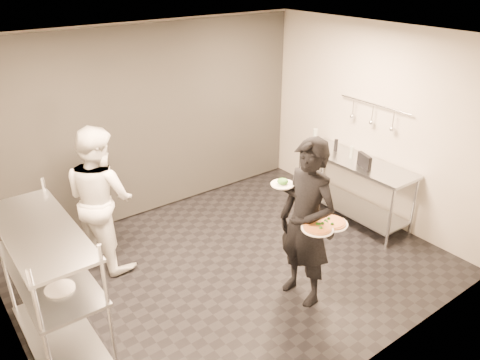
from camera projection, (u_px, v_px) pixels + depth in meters
room_shell at (181, 138)px, 6.17m from camera, size 5.00×4.00×2.80m
pass_rack at (51, 283)px, 4.43m from camera, size 0.60×1.60×1.50m
prep_counter at (354, 179)px, 6.83m from camera, size 0.60×1.80×0.92m
utensil_rail at (373, 115)px, 6.57m from camera, size 0.07×1.20×0.31m
waiter at (307, 223)px, 5.04m from camera, size 0.51×0.73×1.93m
chef at (101, 198)px, 5.67m from camera, size 0.92×1.05×1.83m
pizza_plate_near at (317, 228)px, 4.76m from camera, size 0.33×0.33×0.05m
pizza_plate_far at (331, 223)px, 4.90m from camera, size 0.35×0.35×0.05m
salad_plate at (283, 182)px, 5.00m from camera, size 0.26×0.26×0.07m
pos_monitor at (364, 161)px, 6.43m from camera, size 0.14×0.28×0.20m
bottle_green at (315, 137)px, 7.21m from camera, size 0.07×0.07×0.26m
bottle_clear at (352, 152)px, 6.76m from camera, size 0.05×0.05×0.18m
bottle_dark at (336, 145)px, 6.97m from camera, size 0.06×0.06×0.19m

